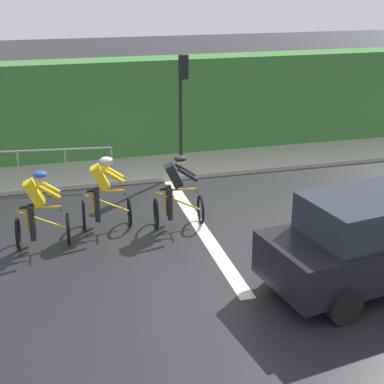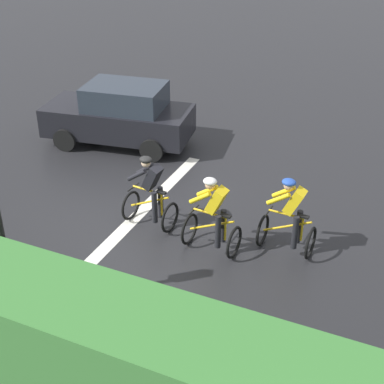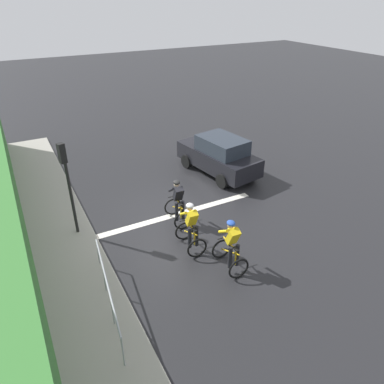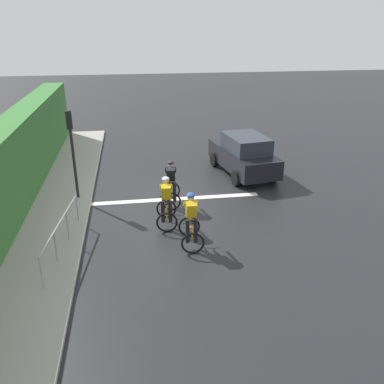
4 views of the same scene
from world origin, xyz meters
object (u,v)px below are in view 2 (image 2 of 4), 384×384
at_px(cyclist_second, 214,217).
at_px(pedestrian_railing_kerbside, 214,339).
at_px(cyclist_lead, 290,218).
at_px(car_black, 120,115).
at_px(cyclist_mid, 151,194).

relative_size(cyclist_second, pedestrian_railing_kerbside, 0.45).
height_order(cyclist_lead, cyclist_second, same).
bearing_deg(pedestrian_railing_kerbside, car_black, -140.40).
distance_m(cyclist_second, car_black, 5.77).
distance_m(cyclist_lead, car_black, 6.59).
relative_size(cyclist_mid, car_black, 0.38).
height_order(cyclist_mid, car_black, car_black).
relative_size(cyclist_lead, cyclist_mid, 1.00).
bearing_deg(car_black, cyclist_lead, 61.38).
distance_m(cyclist_mid, pedestrian_railing_kerbside, 4.46).
height_order(cyclist_lead, pedestrian_railing_kerbside, cyclist_lead).
distance_m(cyclist_second, pedestrian_railing_kerbside, 3.36).
height_order(cyclist_second, pedestrian_railing_kerbside, cyclist_second).
bearing_deg(pedestrian_railing_kerbside, cyclist_second, -157.44).
bearing_deg(cyclist_mid, cyclist_lead, 95.44).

